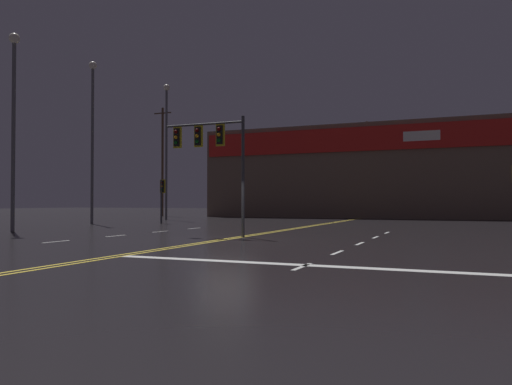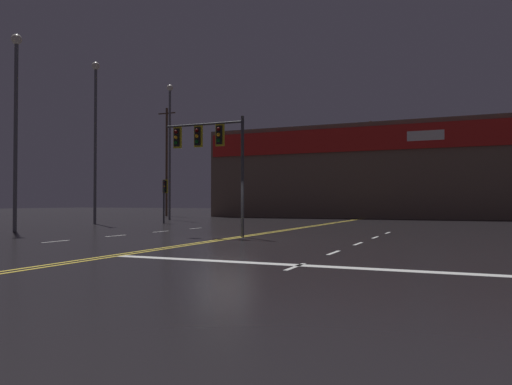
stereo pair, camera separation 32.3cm
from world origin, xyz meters
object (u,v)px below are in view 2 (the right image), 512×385
(streetlight_near_left, at_px, (95,123))
(streetlight_median_approach, at_px, (16,107))
(traffic_signal_corner_northwest, at_px, (165,191))
(streetlight_near_right, at_px, (170,136))
(traffic_signal_median, at_px, (208,144))

(streetlight_near_left, xyz_separation_m, streetlight_median_approach, (2.48, -8.92, -0.60))
(traffic_signal_corner_northwest, distance_m, streetlight_near_left, 6.87)
(traffic_signal_corner_northwest, height_order, streetlight_near_right, streetlight_near_right)
(traffic_signal_median, bearing_deg, traffic_signal_corner_northwest, 131.48)
(traffic_signal_median, distance_m, streetlight_median_approach, 11.39)
(streetlight_near_right, distance_m, streetlight_median_approach, 18.49)
(streetlight_near_left, relative_size, streetlight_near_right, 0.96)
(traffic_signal_median, height_order, streetlight_median_approach, streetlight_median_approach)
(streetlight_near_right, xyz_separation_m, streetlight_median_approach, (2.38, -18.32, -0.83))
(streetlight_near_left, relative_size, streetlight_median_approach, 1.11)
(streetlight_near_right, height_order, streetlight_median_approach, streetlight_near_right)
(streetlight_median_approach, bearing_deg, traffic_signal_median, 4.41)
(streetlight_median_approach, bearing_deg, traffic_signal_corner_northwest, 82.29)
(traffic_signal_median, bearing_deg, streetlight_near_right, 127.66)
(traffic_signal_corner_northwest, distance_m, streetlight_median_approach, 12.48)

